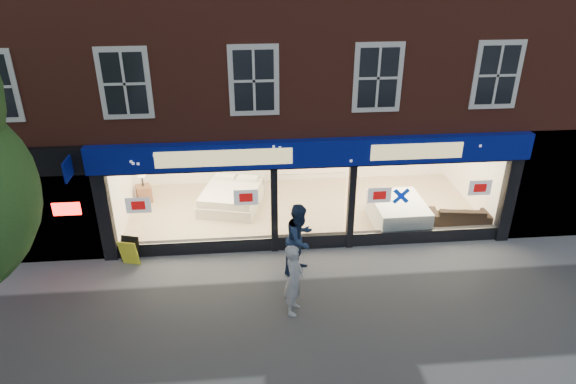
{
  "coord_description": "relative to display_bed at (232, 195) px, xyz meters",
  "views": [
    {
      "loc": [
        -1.79,
        -9.11,
        7.83
      ],
      "look_at": [
        -0.73,
        2.5,
        2.05
      ],
      "focal_mm": 32.0,
      "sensor_mm": 36.0,
      "label": 1
    }
  ],
  "objects": [
    {
      "name": "ground",
      "position": [
        2.24,
        -5.72,
        -0.44
      ],
      "size": [
        120.0,
        120.0,
        0.0
      ],
      "primitive_type": "plane",
      "color": "gray",
      "rests_on": "ground"
    },
    {
      "name": "showroom_floor",
      "position": [
        2.24,
        -0.47,
        -0.39
      ],
      "size": [
        11.0,
        4.5,
        0.1
      ],
      "primitive_type": "cube",
      "color": "tan",
      "rests_on": "ground"
    },
    {
      "name": "display_bed",
      "position": [
        0.0,
        0.0,
        0.0
      ],
      "size": [
        2.25,
        2.53,
        1.22
      ],
      "rotation": [
        0.0,
        0.0,
        -0.25
      ],
      "color": "silver",
      "rests_on": "showroom_floor"
    },
    {
      "name": "bedside_table",
      "position": [
        -2.86,
        0.47,
        -0.07
      ],
      "size": [
        0.58,
        0.58,
        0.55
      ],
      "primitive_type": "cube",
      "rotation": [
        0.0,
        0.0,
        0.34
      ],
      "color": "brown",
      "rests_on": "showroom_floor"
    },
    {
      "name": "mattress_stack",
      "position": [
        4.94,
        -1.72,
        0.03
      ],
      "size": [
        1.53,
        1.91,
        0.74
      ],
      "rotation": [
        0.0,
        0.0,
        0.02
      ],
      "color": "silver",
      "rests_on": "showroom_floor"
    },
    {
      "name": "sofa",
      "position": [
        6.84,
        -1.82,
        -0.08
      ],
      "size": [
        1.86,
        0.96,
        0.52
      ],
      "primitive_type": "imported",
      "rotation": [
        0.0,
        0.0,
        2.99
      ],
      "color": "black",
      "rests_on": "showroom_floor"
    },
    {
      "name": "a_board",
      "position": [
        -2.7,
        -3.02,
        -0.06
      ],
      "size": [
        0.57,
        0.45,
        0.77
      ],
      "primitive_type": "cube",
      "rotation": [
        0.0,
        0.0,
        -0.29
      ],
      "color": "yellow",
      "rests_on": "ground"
    },
    {
      "name": "pedestrian_grey",
      "position": [
        1.45,
        -5.34,
        0.44
      ],
      "size": [
        0.61,
        0.75,
        1.77
      ],
      "primitive_type": "imported",
      "rotation": [
        0.0,
        0.0,
        1.23
      ],
      "color": "#9DA0A4",
      "rests_on": "ground"
    },
    {
      "name": "pedestrian_blue",
      "position": [
        1.76,
        -3.73,
        0.52
      ],
      "size": [
        1.17,
        1.19,
        1.93
      ],
      "primitive_type": "imported",
      "rotation": [
        0.0,
        0.0,
        0.85
      ],
      "color": "#1A2B4A",
      "rests_on": "ground"
    }
  ]
}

